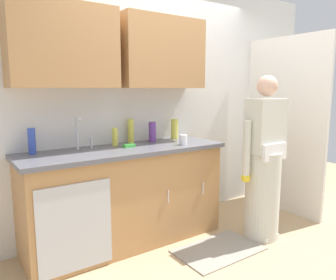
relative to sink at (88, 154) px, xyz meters
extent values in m
plane|color=tan|center=(0.91, -0.71, -0.93)|extent=(9.00, 9.00, 0.00)
cube|color=silver|center=(0.91, 0.34, 0.42)|extent=(4.80, 0.10, 2.70)
cube|color=#B27F4C|center=(-0.13, 0.12, 0.92)|extent=(0.91, 0.34, 0.70)
cube|color=#B27F4C|center=(0.86, 0.12, 0.92)|extent=(0.91, 0.34, 0.70)
cube|color=silver|center=(2.36, -0.31, 0.12)|extent=(0.04, 1.10, 2.10)
cube|color=#B27F4C|center=(0.36, -0.01, -0.48)|extent=(1.90, 0.60, 0.90)
cube|color=#B7BABF|center=(-0.24, -0.31, -0.52)|extent=(0.60, 0.01, 0.72)
cylinder|color=silver|center=(0.65, -0.32, -0.43)|extent=(0.01, 0.01, 0.12)
cylinder|color=silver|center=(1.07, -0.32, -0.43)|extent=(0.01, 0.01, 0.12)
cube|color=#595960|center=(0.36, -0.01, -0.01)|extent=(1.96, 0.66, 0.04)
cube|color=#B7BABF|center=(0.00, -0.01, -0.01)|extent=(0.50, 0.36, 0.03)
cylinder|color=#B7BABF|center=(-0.04, 0.14, 0.16)|extent=(0.02, 0.02, 0.30)
sphere|color=#B7BABF|center=(-0.04, 0.08, 0.30)|extent=(0.04, 0.04, 0.04)
cylinder|color=#B7BABF|center=(0.09, 0.14, 0.06)|extent=(0.02, 0.02, 0.10)
cube|color=white|center=(1.54, -0.70, -0.90)|extent=(0.20, 0.26, 0.06)
cylinder|color=beige|center=(1.54, -0.68, -0.49)|extent=(0.34, 0.34, 0.88)
cube|color=beige|center=(1.54, -0.68, 0.21)|extent=(0.38, 0.22, 0.52)
sphere|color=#DBAB91|center=(1.54, -0.68, 0.59)|extent=(0.20, 0.20, 0.20)
cube|color=white|center=(1.54, -0.80, -0.03)|extent=(0.32, 0.04, 0.16)
cylinder|color=beige|center=(1.31, -0.66, 0.00)|extent=(0.07, 0.07, 0.55)
sphere|color=yellow|center=(1.31, -0.66, -0.28)|extent=(0.09, 0.09, 0.09)
cylinder|color=beige|center=(1.77, -0.66, 0.00)|extent=(0.07, 0.07, 0.55)
sphere|color=yellow|center=(1.77, -0.66, -0.28)|extent=(0.09, 0.09, 0.09)
cube|color=gray|center=(0.98, -0.66, -0.92)|extent=(0.80, 0.50, 0.01)
cylinder|color=#D8D14C|center=(0.34, 0.16, 0.10)|extent=(0.06, 0.06, 0.18)
cylinder|color=#334CB2|center=(-0.42, 0.18, 0.13)|extent=(0.06, 0.06, 0.22)
cylinder|color=#66388C|center=(0.76, 0.14, 0.12)|extent=(0.08, 0.08, 0.21)
cylinder|color=#D8D14C|center=(1.07, 0.18, 0.13)|extent=(0.08, 0.08, 0.22)
cylinder|color=#D8D14C|center=(0.55, 0.22, 0.14)|extent=(0.06, 0.06, 0.25)
cylinder|color=white|center=(0.92, -0.18, 0.06)|extent=(0.08, 0.08, 0.10)
cube|color=#4CBF4C|center=(0.41, 0.01, 0.03)|extent=(0.11, 0.07, 0.03)
camera|label=1|loc=(-1.01, -2.72, 0.57)|focal=34.72mm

